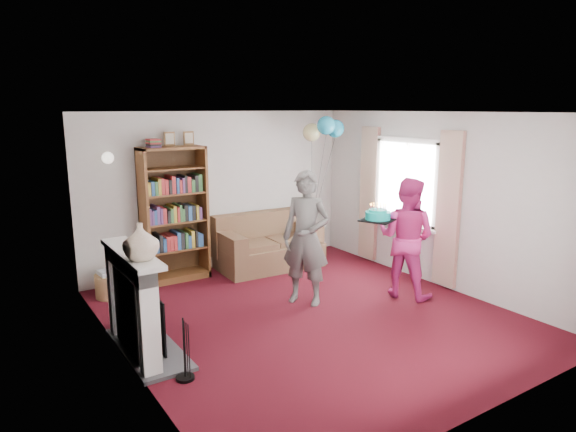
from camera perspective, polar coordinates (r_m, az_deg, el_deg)
ground at (r=6.54m, az=2.54°, el=-11.03°), size 5.00×5.00×0.00m
wall_back at (r=8.29m, az=-7.56°, el=2.82°), size 4.50×0.02×2.50m
wall_left at (r=5.21m, az=-17.98°, el=-3.15°), size 0.02×5.00×2.50m
wall_right at (r=7.69m, az=16.45°, el=1.70°), size 0.02×5.00×2.50m
ceiling at (r=6.02m, az=2.77°, el=11.48°), size 4.50×5.00×0.01m
fireplace at (r=5.65m, az=-16.33°, el=-9.73°), size 0.55×1.80×1.12m
window_bay at (r=8.05m, az=12.94°, el=2.00°), size 0.14×2.02×2.20m
wall_sconce at (r=7.49m, az=-19.40°, el=6.13°), size 0.16×0.23×0.16m
bookcase at (r=7.82m, az=-12.62°, el=0.05°), size 0.95×0.42×2.21m
sofa at (r=8.39m, az=-2.32°, el=-3.43°), size 1.64×0.87×0.87m
wicker_basket at (r=7.51m, az=-19.03°, el=-7.19°), size 0.43×0.43×0.38m
person_striped at (r=6.70m, az=2.02°, el=-2.47°), size 0.71×0.77×1.77m
person_magenta at (r=7.16m, az=13.02°, el=-2.36°), size 0.89×0.98×1.64m
birthday_cake at (r=6.80m, az=9.95°, el=0.04°), size 0.39×0.39×0.22m
balloons at (r=8.34m, az=4.06°, el=9.64°), size 0.62×0.67×1.77m
mantel_vase at (r=5.09m, az=-16.05°, el=-2.74°), size 0.45×0.45×0.36m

